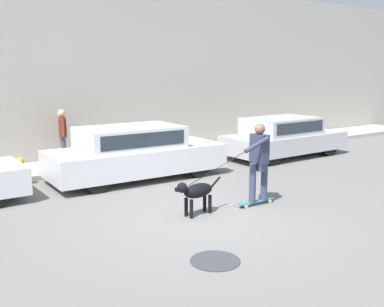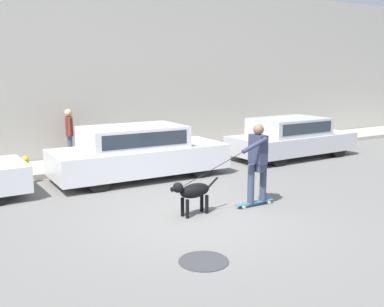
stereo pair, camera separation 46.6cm
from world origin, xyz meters
name	(u,v)px [view 2 (the right image)]	position (x,y,z in m)	size (l,w,h in m)	color
ground_plane	(197,218)	(0.00, 0.00, 0.00)	(36.00, 36.00, 0.00)	slate
back_wall	(81,70)	(0.00, 6.72, 2.78)	(32.00, 0.30, 5.56)	#ADA89E
sidewalk_curb	(97,163)	(0.00, 5.60, 0.07)	(30.00, 1.90, 0.14)	#A39E93
parked_car_1	(138,153)	(0.39, 3.52, 0.67)	(4.52, 1.81, 1.37)	black
parked_car_2	(291,138)	(5.72, 3.52, 0.63)	(4.23, 1.84, 1.28)	black
dog	(193,192)	(0.01, 0.19, 0.47)	(1.14, 0.36, 0.71)	black
skateboarder	(257,160)	(1.46, 0.04, 0.97)	(2.23, 0.58, 1.70)	beige
pedestrian_with_bag	(69,132)	(-0.67, 6.01, 0.98)	(0.27, 0.67, 1.53)	#3D4760
manhole_cover	(204,261)	(-0.97, -1.73, 0.01)	(0.75, 0.75, 0.01)	#38383D
fire_hydrant	(26,169)	(-2.24, 4.40, 0.37)	(0.18, 0.18, 0.71)	gold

